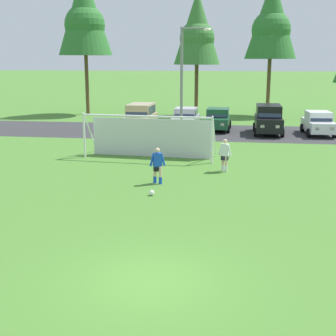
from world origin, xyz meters
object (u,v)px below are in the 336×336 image
player_defender_far (225,155)px  parked_car_slot_far_left (141,118)px  soccer_ball (152,193)px  soccer_goal (150,135)px  player_striker_near (158,166)px  street_lamp (184,85)px  parked_car_slot_center_right (318,123)px  parked_car_slot_center_left (218,119)px  parked_car_slot_left (186,119)px  parked_car_slot_center (268,119)px

player_defender_far → parked_car_slot_far_left: (-6.78, 12.24, 0.29)m
soccer_ball → soccer_goal: 7.89m
player_striker_near → street_lamp: street_lamp is taller
soccer_goal → street_lamp: street_lamp is taller
soccer_goal → parked_car_slot_center_right: 14.72m
parked_car_slot_center_left → parked_car_slot_left: bearing=179.3°
parked_car_slot_left → parked_car_slot_center_left: (2.52, -0.03, 0.00)m
parked_car_slot_center_left → street_lamp: 7.37m
soccer_ball → street_lamp: size_ratio=0.03×
soccer_goal → player_defender_far: soccer_goal is taller
soccer_ball → parked_car_slot_center_right: bearing=62.0°
player_striker_near → parked_car_slot_center_right: bearing=58.9°
soccer_ball → parked_car_slot_left: (-0.64, 18.81, 0.77)m
player_striker_near → parked_car_slot_far_left: size_ratio=0.35×
soccer_goal → parked_car_slot_far_left: 9.66m
parked_car_slot_far_left → parked_car_slot_left: bearing=28.7°
soccer_ball → street_lamp: bearing=90.3°
soccer_goal → parked_car_slot_center_left: bearing=73.2°
parked_car_slot_left → parked_car_slot_center_right: 10.08m
player_striker_near → parked_car_slot_center: (5.80, 15.59, 0.29)m
parked_car_slot_far_left → parked_car_slot_center_right: bearing=2.6°
parked_car_slot_center_left → street_lamp: bearing=-106.8°
player_striker_near → parked_car_slot_center_right: (9.45, 15.67, 0.05)m
parked_car_slot_left → parked_car_slot_center_right: size_ratio=0.99×
parked_car_slot_center_left → player_defender_far: bearing=-86.1°
soccer_goal → player_defender_far: bearing=-33.9°
player_defender_far → parked_car_slot_center: size_ratio=0.36×
parked_car_slot_center_right → street_lamp: 11.22m
parked_car_slot_center → street_lamp: 8.25m
parked_car_slot_center_left → parked_car_slot_center_right: same height
soccer_ball → soccer_goal: size_ratio=0.03×
parked_car_slot_far_left → street_lamp: size_ratio=0.62×
parked_car_slot_far_left → parked_car_slot_center_right: (13.32, 0.60, -0.24)m
parked_car_slot_center_left → soccer_ball: bearing=-95.7°
soccer_goal → soccer_ball: bearing=-79.0°
soccer_goal → street_lamp: bearing=73.1°
soccer_ball → parked_car_slot_center: 18.46m
parked_car_slot_far_left → parked_car_slot_center: 9.68m
parked_car_slot_left → parked_car_slot_center_right: bearing=-6.9°
player_defender_far → street_lamp: 8.67m
parked_car_slot_center_right → street_lamp: size_ratio=0.57×
parked_car_slot_center_right → street_lamp: bearing=-150.8°
soccer_ball → parked_car_slot_center_left: parked_car_slot_center_left is taller
soccer_goal → parked_car_slot_center_left: soccer_goal is taller
player_defender_far → parked_car_slot_center: 13.09m
parked_car_slot_center → parked_car_slot_center_left: bearing=161.9°
parked_car_slot_center → parked_car_slot_center_right: 3.66m
soccer_goal → player_striker_near: bearing=-76.2°
soccer_goal → player_striker_near: 5.91m
player_striker_near → parked_car_slot_center_left: bearing=83.4°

